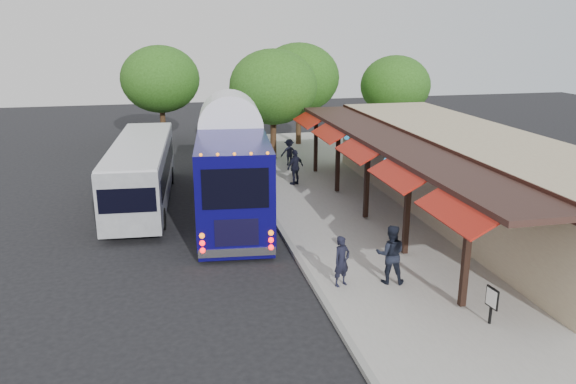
{
  "coord_description": "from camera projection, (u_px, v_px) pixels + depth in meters",
  "views": [
    {
      "loc": [
        -4.3,
        -17.15,
        7.95
      ],
      "look_at": [
        0.24,
        3.15,
        1.8
      ],
      "focal_mm": 35.0,
      "sensor_mm": 36.0,
      "label": 1
    }
  ],
  "objects": [
    {
      "name": "coach_bus",
      "position": [
        231.0,
        160.0,
        25.0
      ],
      "size": [
        4.0,
        13.16,
        4.15
      ],
      "rotation": [
        0.0,
        0.0,
        -0.1
      ],
      "color": "#0C0757",
      "rests_on": "ground"
    },
    {
      "name": "station_shelter",
      "position": [
        468.0,
        174.0,
        24.18
      ],
      "size": [
        8.15,
        20.0,
        3.6
      ],
      "color": "tan",
      "rests_on": "ground"
    },
    {
      "name": "ground",
      "position": [
        301.0,
        268.0,
        19.2
      ],
      "size": [
        90.0,
        90.0,
        0.0
      ],
      "primitive_type": "plane",
      "color": "black",
      "rests_on": "ground"
    },
    {
      "name": "sign_board",
      "position": [
        492.0,
        300.0,
        15.13
      ],
      "size": [
        0.1,
        0.49,
        1.07
      ],
      "rotation": [
        0.0,
        0.0,
        0.11
      ],
      "color": "black",
      "rests_on": "sidewalk"
    },
    {
      "name": "tree_mid",
      "position": [
        299.0,
        78.0,
        37.6
      ],
      "size": [
        5.43,
        5.43,
        6.96
      ],
      "color": "#382314",
      "rests_on": "ground"
    },
    {
      "name": "ped_a",
      "position": [
        342.0,
        261.0,
        17.38
      ],
      "size": [
        0.7,
        0.6,
        1.62
      ],
      "primitive_type": "imported",
      "rotation": [
        0.0,
        0.0,
        0.42
      ],
      "color": "black",
      "rests_on": "sidewalk"
    },
    {
      "name": "tree_right",
      "position": [
        395.0,
        85.0,
        38.37
      ],
      "size": [
        4.77,
        4.77,
        6.1
      ],
      "color": "#382314",
      "rests_on": "ground"
    },
    {
      "name": "ped_d",
      "position": [
        289.0,
        152.0,
        32.62
      ],
      "size": [
        1.0,
        0.58,
        1.54
      ],
      "primitive_type": "imported",
      "rotation": [
        0.0,
        0.0,
        3.13
      ],
      "color": "black",
      "rests_on": "sidewalk"
    },
    {
      "name": "tree_far",
      "position": [
        160.0,
        79.0,
        37.88
      ],
      "size": [
        5.3,
        5.3,
        6.78
      ],
      "color": "#382314",
      "rests_on": "ground"
    },
    {
      "name": "curb",
      "position": [
        279.0,
        227.0,
        22.94
      ],
      "size": [
        0.2,
        40.0,
        0.16
      ],
      "primitive_type": "cube",
      "color": "gray",
      "rests_on": "ground"
    },
    {
      "name": "city_bus",
      "position": [
        142.0,
        170.0,
        25.82
      ],
      "size": [
        3.1,
        10.95,
        2.91
      ],
      "rotation": [
        0.0,
        0.0,
        -0.07
      ],
      "color": "gray",
      "rests_on": "ground"
    },
    {
      "name": "ped_b",
      "position": [
        391.0,
        254.0,
        17.55
      ],
      "size": [
        1.11,
        0.98,
        1.91
      ],
      "primitive_type": "imported",
      "rotation": [
        0.0,
        0.0,
        2.82
      ],
      "color": "black",
      "rests_on": "sidewalk"
    },
    {
      "name": "sidewalk",
      "position": [
        392.0,
        218.0,
        23.97
      ],
      "size": [
        10.0,
        40.0,
        0.15
      ],
      "primitive_type": "cube",
      "color": "#9E9B93",
      "rests_on": "ground"
    },
    {
      "name": "tree_left",
      "position": [
        273.0,
        87.0,
        33.39
      ],
      "size": [
        5.26,
        5.26,
        6.73
      ],
      "color": "#382314",
      "rests_on": "ground"
    },
    {
      "name": "ped_c",
      "position": [
        295.0,
        167.0,
        28.58
      ],
      "size": [
        1.14,
        0.94,
        1.82
      ],
      "primitive_type": "imported",
      "rotation": [
        0.0,
        0.0,
        3.7
      ],
      "color": "black",
      "rests_on": "sidewalk"
    }
  ]
}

